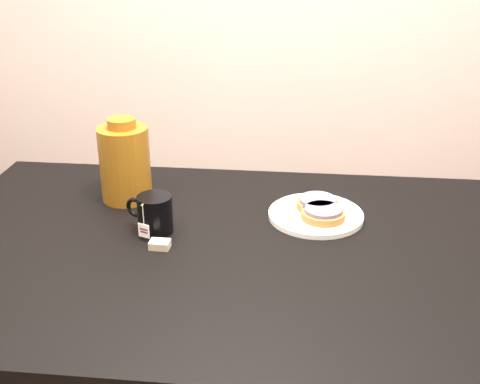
% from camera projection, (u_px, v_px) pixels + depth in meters
% --- Properties ---
extents(table, '(1.40, 0.90, 0.75)m').
position_uv_depth(table, '(226.00, 277.00, 1.39)').
color(table, black).
rests_on(table, ground_plane).
extents(plate, '(0.23, 0.23, 0.02)m').
position_uv_depth(plate, '(316.00, 214.00, 1.48)').
color(plate, white).
rests_on(plate, table).
extents(bagel_back, '(0.12, 0.12, 0.03)m').
position_uv_depth(bagel_back, '(318.00, 203.00, 1.50)').
color(bagel_back, brown).
rests_on(bagel_back, plate).
extents(bagel_front, '(0.14, 0.14, 0.03)m').
position_uv_depth(bagel_front, '(323.00, 213.00, 1.45)').
color(bagel_front, brown).
rests_on(bagel_front, plate).
extents(mug, '(0.13, 0.11, 0.09)m').
position_uv_depth(mug, '(154.00, 214.00, 1.40)').
color(mug, black).
rests_on(mug, table).
extents(teabag_pouch, '(0.05, 0.03, 0.02)m').
position_uv_depth(teabag_pouch, '(160.00, 245.00, 1.34)').
color(teabag_pouch, '#C6B793').
rests_on(teabag_pouch, table).
extents(bagel_package, '(0.16, 0.16, 0.22)m').
position_uv_depth(bagel_package, '(125.00, 162.00, 1.55)').
color(bagel_package, '#5F360C').
rests_on(bagel_package, table).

